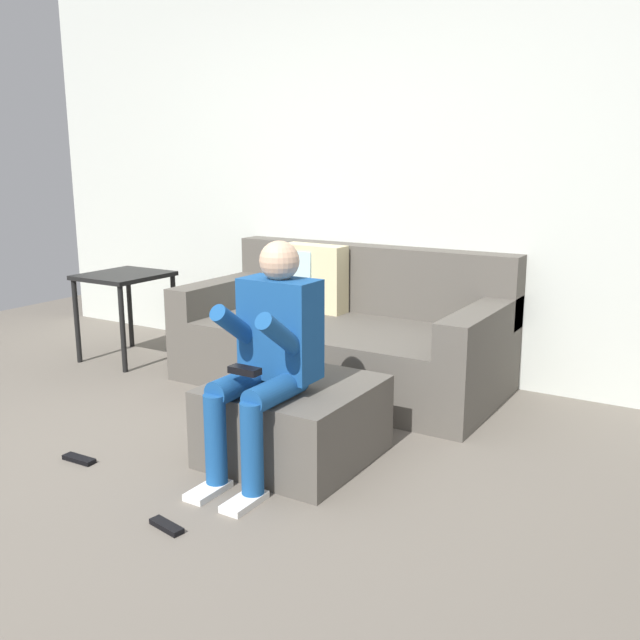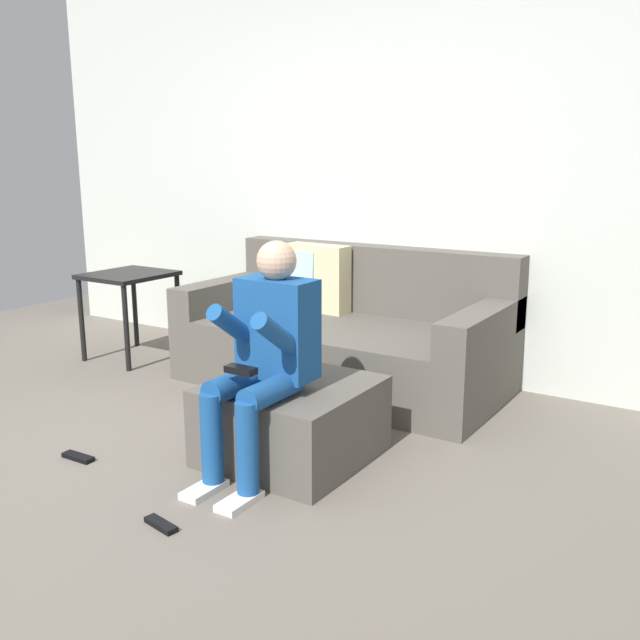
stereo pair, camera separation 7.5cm
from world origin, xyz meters
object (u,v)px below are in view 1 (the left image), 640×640
object	(u,v)px
person_seated	(269,349)
side_table	(125,287)
ottoman	(294,421)
remote_by_storage_bin	(79,459)
remote_near_ottoman	(167,526)
couch_sectional	(343,335)

from	to	relation	value
person_seated	side_table	world-z (taller)	person_seated
ottoman	remote_by_storage_bin	xyz separation A→B (m)	(-0.85, -0.57, -0.18)
person_seated	remote_near_ottoman	world-z (taller)	person_seated
ottoman	person_seated	world-z (taller)	person_seated
couch_sectional	remote_near_ottoman	bearing A→B (deg)	-80.40
person_seated	ottoman	bearing A→B (deg)	86.97
person_seated	side_table	distance (m)	2.20
couch_sectional	ottoman	world-z (taller)	couch_sectional
person_seated	side_table	bearing A→B (deg)	153.05
remote_near_ottoman	remote_by_storage_bin	world-z (taller)	same
person_seated	side_table	size ratio (longest dim) A/B	1.70
remote_near_ottoman	remote_by_storage_bin	size ratio (longest dim) A/B	0.93
ottoman	couch_sectional	bearing A→B (deg)	108.64
side_table	remote_near_ottoman	xyz separation A→B (m)	(1.91, -1.63, -0.51)
remote_near_ottoman	remote_by_storage_bin	bearing A→B (deg)	173.23
side_table	remote_by_storage_bin	world-z (taller)	side_table
ottoman	side_table	xyz separation A→B (m)	(-1.97, 0.81, 0.34)
side_table	person_seated	bearing A→B (deg)	-26.95
remote_near_ottoman	ottoman	bearing A→B (deg)	96.42
ottoman	person_seated	xyz separation A→B (m)	(-0.01, -0.18, 0.40)
couch_sectional	person_seated	bearing A→B (deg)	-74.16
remote_near_ottoman	person_seated	bearing A→B (deg)	96.16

